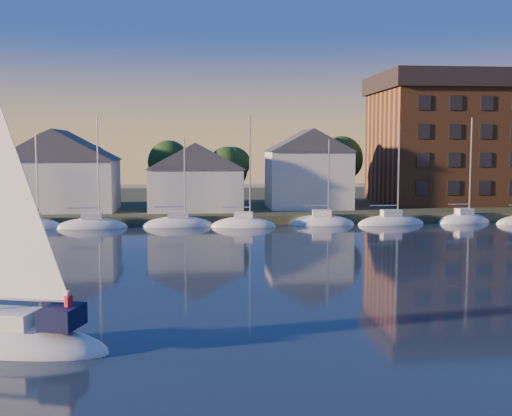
{
  "coord_description": "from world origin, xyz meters",
  "views": [
    {
      "loc": [
        -5.97,
        -20.08,
        8.52
      ],
      "look_at": [
        -2.01,
        22.0,
        4.52
      ],
      "focal_mm": 45.0,
      "sensor_mm": 36.0,
      "label": 1
    }
  ],
  "objects": [
    {
      "name": "ground",
      "position": [
        0.0,
        0.0,
        0.0
      ],
      "size": [
        260.0,
        260.0,
        0.0
      ],
      "primitive_type": "plane",
      "color": "black",
      "rests_on": "ground"
    },
    {
      "name": "shoreline_land",
      "position": [
        0.0,
        75.0,
        0.0
      ],
      "size": [
        160.0,
        50.0,
        2.0
      ],
      "primitive_type": "cube",
      "color": "#343C23",
      "rests_on": "ground"
    },
    {
      "name": "wooden_dock",
      "position": [
        0.0,
        52.0,
        0.0
      ],
      "size": [
        120.0,
        3.0,
        1.0
      ],
      "primitive_type": "cube",
      "color": "brown",
      "rests_on": "ground"
    },
    {
      "name": "clubhouse_west",
      "position": [
        -22.0,
        58.0,
        5.93
      ],
      "size": [
        13.65,
        9.45,
        9.64
      ],
      "color": "silver",
      "rests_on": "shoreline_land"
    },
    {
      "name": "clubhouse_centre",
      "position": [
        -6.0,
        57.0,
        5.13
      ],
      "size": [
        11.55,
        8.4,
        8.08
      ],
      "color": "silver",
      "rests_on": "shoreline_land"
    },
    {
      "name": "clubhouse_east",
      "position": [
        8.0,
        59.0,
        6.0
      ],
      "size": [
        10.5,
        8.4,
        9.8
      ],
      "color": "silver",
      "rests_on": "shoreline_land"
    },
    {
      "name": "condo_block",
      "position": [
        34.0,
        64.95,
        9.79
      ],
      "size": [
        31.0,
        17.0,
        17.4
      ],
      "color": "brown",
      "rests_on": "shoreline_land"
    },
    {
      "name": "tree_line",
      "position": [
        2.0,
        63.0,
        7.18
      ],
      "size": [
        93.4,
        5.4,
        8.9
      ],
      "color": "#342117",
      "rests_on": "shoreline_land"
    },
    {
      "name": "moored_fleet",
      "position": [
        0.0,
        49.0,
        0.1
      ],
      "size": [
        87.5,
        2.4,
        12.05
      ],
      "color": "silver",
      "rests_on": "ground"
    },
    {
      "name": "hero_sailboat",
      "position": [
        -13.91,
        7.34,
        0.6
      ],
      "size": [
        9.72,
        5.43,
        14.39
      ],
      "rotation": [
        0.0,
        0.0,
        2.86
      ],
      "color": "silver",
      "rests_on": "ground"
    }
  ]
}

